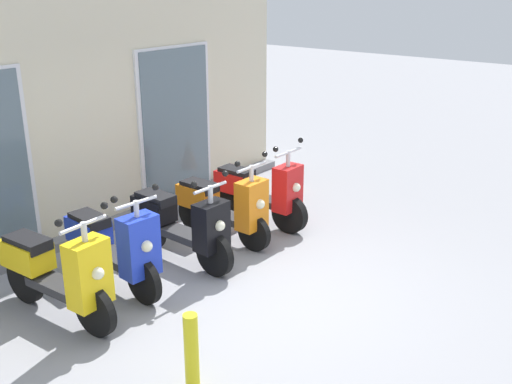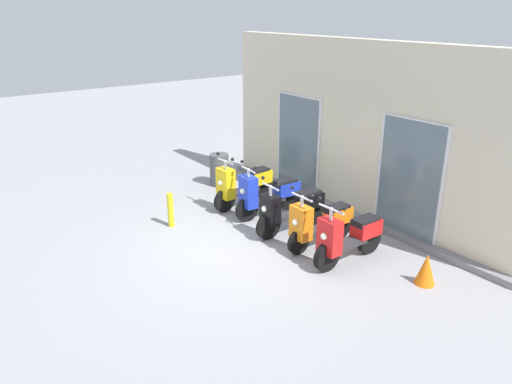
% 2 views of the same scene
% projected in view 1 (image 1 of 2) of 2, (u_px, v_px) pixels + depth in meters
% --- Properties ---
extents(ground_plane, '(40.00, 40.00, 0.00)m').
position_uv_depth(ground_plane, '(263.00, 295.00, 6.41)').
color(ground_plane, '#939399').
extents(storefront_facade, '(7.48, 0.50, 3.56)m').
position_uv_depth(storefront_facade, '(78.00, 102.00, 7.56)').
color(storefront_facade, beige).
rests_on(storefront_facade, ground_plane).
extents(scooter_yellow, '(0.58, 1.59, 1.26)m').
position_uv_depth(scooter_yellow, '(58.00, 272.00, 5.81)').
color(scooter_yellow, black).
rests_on(scooter_yellow, ground_plane).
extents(scooter_blue, '(0.56, 1.60, 1.24)m').
position_uv_depth(scooter_blue, '(114.00, 245.00, 6.43)').
color(scooter_blue, black).
rests_on(scooter_blue, ground_plane).
extents(scooter_black, '(0.55, 1.63, 1.18)m').
position_uv_depth(scooter_black, '(181.00, 224.00, 7.01)').
color(scooter_black, black).
rests_on(scooter_black, ground_plane).
extents(scooter_orange, '(0.58, 1.51, 1.21)m').
position_uv_depth(scooter_orange, '(224.00, 205.00, 7.60)').
color(scooter_orange, black).
rests_on(scooter_orange, ground_plane).
extents(scooter_red, '(0.62, 1.55, 1.23)m').
position_uv_depth(scooter_red, '(260.00, 192.00, 8.12)').
color(scooter_red, black).
rests_on(scooter_red, ground_plane).
extents(curb_bollard, '(0.12, 0.12, 0.70)m').
position_uv_depth(curb_bollard, '(192.00, 353.00, 4.84)').
color(curb_bollard, yellow).
rests_on(curb_bollard, ground_plane).
extents(traffic_cone, '(0.32, 0.32, 0.52)m').
position_uv_depth(traffic_cone, '(286.00, 177.00, 9.38)').
color(traffic_cone, orange).
rests_on(traffic_cone, ground_plane).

